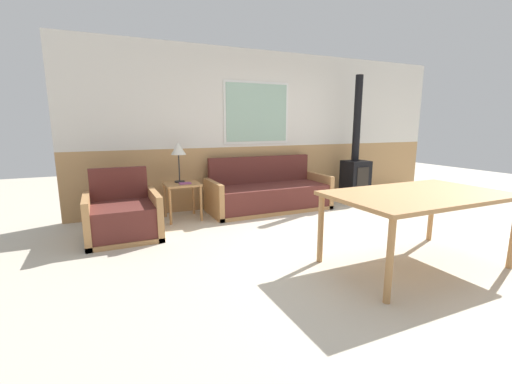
{
  "coord_description": "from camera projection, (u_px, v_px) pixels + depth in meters",
  "views": [
    {
      "loc": [
        -3.02,
        -3.0,
        1.45
      ],
      "look_at": [
        -1.17,
        1.03,
        0.57
      ],
      "focal_mm": 24.0,
      "sensor_mm": 36.0,
      "label": 1
    }
  ],
  "objects": [
    {
      "name": "couch",
      "position": [
        269.0,
        194.0,
        5.84
      ],
      "size": [
        2.07,
        0.83,
        0.89
      ],
      "color": "#B27F4C",
      "rests_on": "ground_plane"
    },
    {
      "name": "wood_stove",
      "position": [
        356.0,
        167.0,
        6.47
      ],
      "size": [
        0.44,
        0.41,
        2.32
      ],
      "color": "black",
      "rests_on": "ground_plane"
    },
    {
      "name": "table_lamp",
      "position": [
        178.0,
        150.0,
        5.2
      ],
      "size": [
        0.23,
        0.23,
        0.61
      ],
      "color": "#262628",
      "rests_on": "side_table"
    },
    {
      "name": "dining_table",
      "position": [
        418.0,
        199.0,
        3.45
      ],
      "size": [
        1.79,
        1.07,
        0.77
      ],
      "color": "#B27F4C",
      "rests_on": "ground_plane"
    },
    {
      "name": "ground_plane",
      "position": [
        378.0,
        244.0,
        4.2
      ],
      "size": [
        16.0,
        16.0,
        0.0
      ],
      "primitive_type": "plane",
      "color": "beige"
    },
    {
      "name": "armchair",
      "position": [
        123.0,
        217.0,
        4.42
      ],
      "size": [
        0.9,
        0.87,
        0.87
      ],
      "rotation": [
        0.0,
        0.0,
        0.19
      ],
      "color": "#B27F4C",
      "rests_on": "ground_plane"
    },
    {
      "name": "wall_back",
      "position": [
        277.0,
        129.0,
        6.27
      ],
      "size": [
        7.2,
        0.09,
        2.7
      ],
      "color": "tan",
      "rests_on": "ground_plane"
    },
    {
      "name": "book_stack",
      "position": [
        185.0,
        183.0,
        5.14
      ],
      "size": [
        0.17,
        0.11,
        0.02
      ],
      "color": "#994C84",
      "rests_on": "side_table"
    },
    {
      "name": "side_table",
      "position": [
        182.0,
        189.0,
        5.24
      ],
      "size": [
        0.52,
        0.52,
        0.56
      ],
      "color": "#B27F4C",
      "rests_on": "ground_plane"
    }
  ]
}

